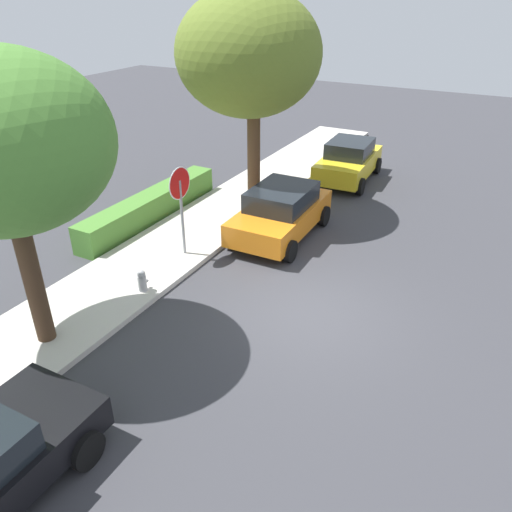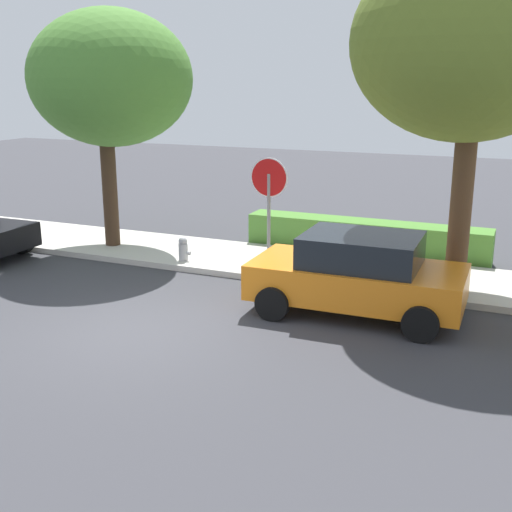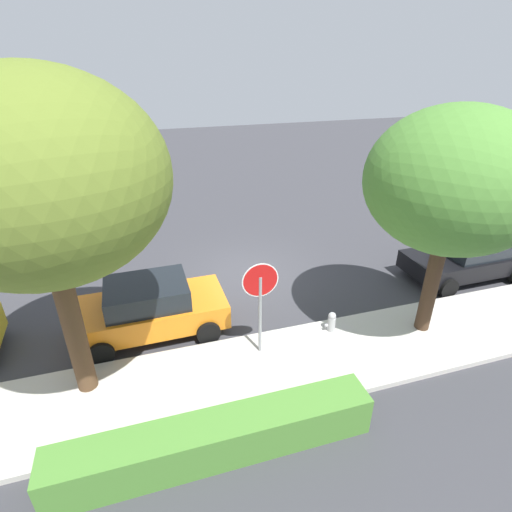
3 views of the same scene
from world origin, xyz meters
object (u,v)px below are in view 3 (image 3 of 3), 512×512
stop_sign (260,293)px  street_tree_near_corner (454,182)px  parked_car_black (467,257)px  fire_hydrant (331,323)px  street_tree_mid_block (43,180)px  parked_car_orange (151,307)px

stop_sign → street_tree_near_corner: street_tree_near_corner is taller
parked_car_black → fire_hydrant: parked_car_black is taller
street_tree_mid_block → fire_hydrant: 7.64m
parked_car_black → parked_car_orange: bearing=0.1°
parked_car_black → street_tree_mid_block: street_tree_mid_block is taller
stop_sign → fire_hydrant: 2.60m
parked_car_black → street_tree_mid_block: bearing=9.0°
street_tree_mid_block → parked_car_black: bearing=-171.0°
street_tree_near_corner → street_tree_mid_block: size_ratio=0.88×
stop_sign → parked_car_orange: bearing=-35.0°
parked_car_orange → parked_car_black: bearing=-179.9°
fire_hydrant → stop_sign: bearing=6.2°
street_tree_near_corner → street_tree_mid_block: (8.39, -0.39, 0.64)m
parked_car_orange → parked_car_black: (-10.45, -0.01, -0.07)m
street_tree_mid_block → fire_hydrant: street_tree_mid_block is taller
stop_sign → parked_car_black: (-7.92, -1.79, -1.14)m
stop_sign → street_tree_near_corner: size_ratio=0.44×
parked_car_orange → fire_hydrant: size_ratio=5.57×
parked_car_black → street_tree_near_corner: size_ratio=0.69×
street_tree_near_corner → fire_hydrant: (2.31, -0.72, -3.97)m
street_tree_mid_block → parked_car_orange: bearing=-127.5°
parked_car_orange → fire_hydrant: (-4.64, 1.55, -0.44)m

